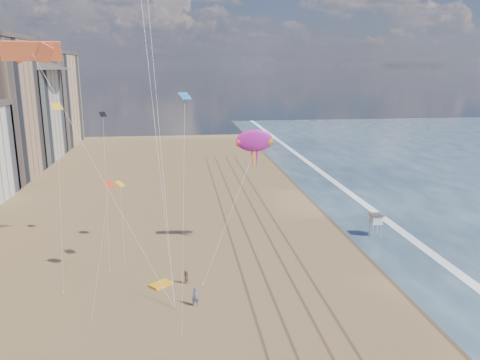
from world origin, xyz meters
The scene contains 9 objects.
wet_sand centered at (19.00, 40.00, 0.00)m, with size 260.00×260.00×0.00m, color #42301E.
foam centered at (23.20, 40.00, 0.00)m, with size 260.00×260.00×0.00m, color white.
tracks centered at (2.55, 30.00, 0.01)m, with size 7.68×120.00×0.01m.
lifeguard_stand centered at (18.71, 29.98, 2.39)m, with size 1.71×1.71×3.10m.
grounded_kite centered at (-10.13, 18.50, 0.13)m, with size 2.21×1.41×0.25m, color #FFAB15.
show_kite centered at (1.41, 27.81, 13.91)m, with size 5.83×5.42×17.71m.
kite_flyer_a centered at (-6.60, 13.64, 0.98)m, with size 0.72×0.47×1.97m, color slate.
kite_flyer_b centered at (-7.44, 18.48, 0.78)m, with size 0.75×0.59×1.55m, color #975D4D.
small_kites centered at (-14.77, 25.11, 14.89)m, with size 15.39×14.72×12.69m.
Camera 1 is at (-7.67, -28.09, 22.84)m, focal length 35.00 mm.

